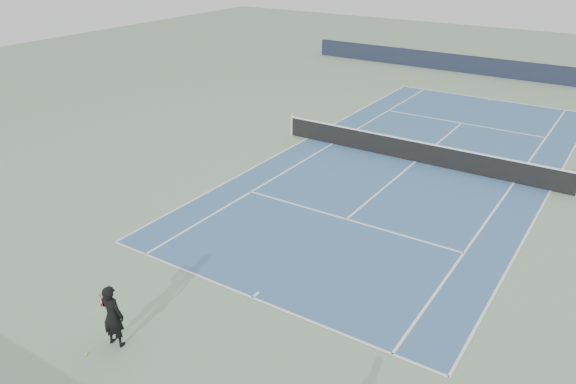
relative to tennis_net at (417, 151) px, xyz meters
The scene contains 6 objects.
ground 0.50m from the tennis_net, ahead, with size 80.00×80.00×0.00m, color gray.
court_surface 0.50m from the tennis_net, ahead, with size 10.97×23.77×0.01m, color #3A618A.
tennis_net is the anchor object (origin of this frame).
windscreen_far 17.89m from the tennis_net, 90.00° to the left, with size 30.00×0.25×1.20m, color black.
tennis_player 15.28m from the tennis_net, 96.19° to the right, with size 0.80×0.55×1.66m.
tennis_ball 15.99m from the tennis_net, 96.88° to the right, with size 0.06×0.06×0.06m, color #BDDA2C.
Camera 1 is at (7.74, -21.92, 9.10)m, focal length 35.00 mm.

